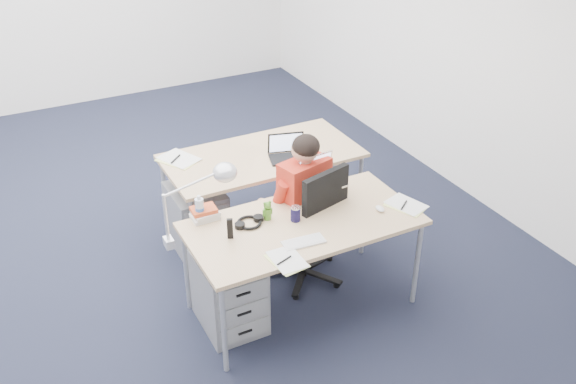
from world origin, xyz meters
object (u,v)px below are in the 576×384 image
Objects in this scene: desk_near at (303,227)px; can_koozie at (295,214)px; seated_person at (293,202)px; dark_laptop at (288,148)px; sunglasses at (310,197)px; wireless_keyboard at (304,242)px; desk_far at (262,159)px; cordless_phone at (230,229)px; drawer_pedestal_far at (197,219)px; desk_lamp at (189,206)px; water_bottle at (200,208)px; book_stack at (205,213)px; computer_mouse at (380,209)px; headphones at (249,222)px; bear_figurine at (267,210)px; silver_laptop at (323,180)px; office_chair at (307,247)px; drawer_pedestal_near at (229,292)px; far_cup at (286,142)px.

can_koozie reaches higher than desk_near.
dark_laptop is (0.18, 0.42, 0.23)m from seated_person.
dark_laptop reaches higher than sunglasses.
wireless_keyboard is at bearing -96.44° from dark_laptop.
desk_far is 1.23m from cordless_phone.
can_koozie reaches higher than drawer_pedestal_far.
desk_lamp is at bearing -175.72° from sunglasses.
seated_person reaches higher than water_bottle.
cordless_phone reaches higher than sunglasses.
desk_lamp is at bearing -128.58° from book_stack.
headphones is (-0.89, 0.27, 0.00)m from computer_mouse.
bear_figurine is 0.77× the size of book_stack.
desk_near reaches higher than drawer_pedestal_far.
bear_figurine reaches higher than computer_mouse.
can_koozie is at bearing 22.25° from cordless_phone.
silver_laptop is at bearing 132.86° from computer_mouse.
drawer_pedestal_near is (-0.73, -0.21, -0.01)m from office_chair.
desk_lamp is at bearing 155.46° from wireless_keyboard.
far_cup is (0.82, 0.01, 0.51)m from drawer_pedestal_far.
can_koozie reaches higher than drawer_pedestal_near.
far_cup is at bearing 2.63° from desk_far.
silver_laptop is 1.03m from desk_lamp.
cordless_phone reaches higher than desk_near.
office_chair reaches higher than dark_laptop.
desk_lamp reaches higher than office_chair.
headphones is at bearing -10.96° from desk_lamp.
desk_near is at bearing -28.75° from water_bottle.
cordless_phone reaches higher than bear_figurine.
can_koozie is at bearing 133.35° from desk_near.
seated_person is 2.27× the size of desk_lamp.
can_koozie is (0.38, -1.01, 0.51)m from drawer_pedestal_far.
cordless_phone is (0.03, -0.01, 0.53)m from drawer_pedestal_near.
far_cup is at bearing 35.02° from water_bottle.
dark_laptop is (0.06, 0.66, -0.05)m from silver_laptop.
far_cup reaches higher than drawer_pedestal_far.
silver_laptop is 1.39× the size of headphones.
far_cup is at bearing 59.68° from office_chair.
drawer_pedestal_near is 1.03m from silver_laptop.
desk_far is at bearing 144.79° from dark_laptop.
drawer_pedestal_far is 1.95× the size of wireless_keyboard.
far_cup is at bearing 35.57° from book_stack.
desk_far is 1.33× the size of seated_person.
wireless_keyboard is 0.38m from bear_figurine.
desk_lamp reaches higher than wireless_keyboard.
headphones is at bearing 165.95° from computer_mouse.
headphones is 1.58× the size of bear_figurine.
office_chair is at bearing 4.80° from headphones.
water_bottle is at bearing 45.03° from desk_lamp.
cordless_phone is at bearing -95.83° from drawer_pedestal_far.
bear_figurine is 0.44m from book_stack.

